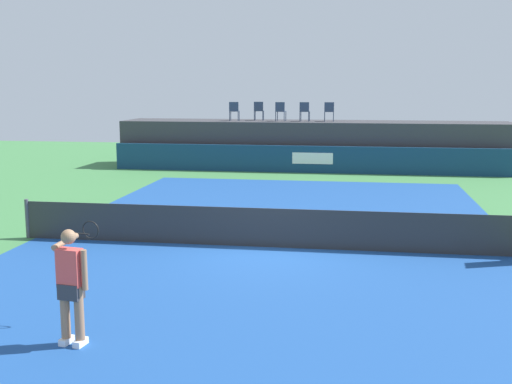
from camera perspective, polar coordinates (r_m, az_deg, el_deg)
ground_plane at (r=18.28m, az=2.43°, el=-2.63°), size 48.00×48.00×0.00m
court_inner at (r=15.39m, az=1.15°, el=-4.94°), size 12.00×22.00×0.00m
sponsor_wall at (r=28.52m, az=4.86°, el=2.92°), size 18.00×0.22×1.20m
spectator_platform at (r=30.26m, az=5.12°, el=4.25°), size 18.00×2.80×2.20m
spectator_chair_far_left at (r=30.28m, az=-1.96°, el=7.30°), size 0.46×0.46×0.89m
spectator_chair_left at (r=30.66m, az=0.25°, el=7.34°), size 0.46×0.46×0.89m
spectator_chair_center at (r=30.00m, az=2.20°, el=7.28°), size 0.48×0.48×0.89m
spectator_chair_right at (r=29.97m, az=4.37°, el=7.26°), size 0.45×0.45×0.89m
spectator_chair_far_right at (r=29.92m, az=6.55°, el=7.22°), size 0.46×0.46×0.89m
tennis_net at (r=15.27m, az=1.16°, el=-3.22°), size 12.40×0.02×0.95m
net_post_near at (r=17.22m, az=-19.76°, el=-2.25°), size 0.10×0.10×1.00m
tennis_player at (r=9.90m, az=-16.15°, el=-7.76°), size 0.57×1.19×1.77m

